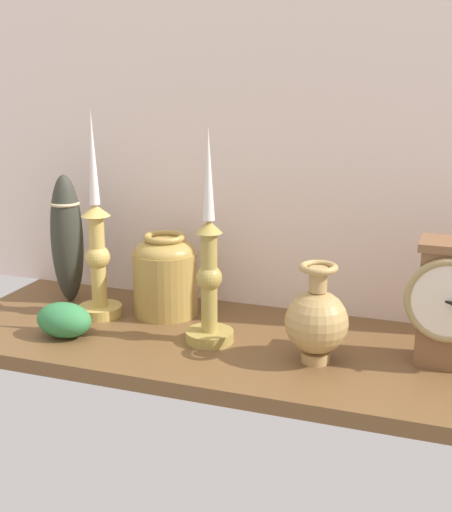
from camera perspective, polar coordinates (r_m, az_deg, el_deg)
ground_plane at (r=116.42cm, az=1.21°, el=-7.34°), size 100.00×36.00×2.40cm
back_wall at (r=125.49cm, az=4.04°, el=10.21°), size 120.00×2.00×65.00cm
mantel_clock at (r=109.01cm, az=17.45°, el=-3.54°), size 12.58×9.53×18.80cm
candlestick_tall_left at (r=125.60cm, az=-10.25°, el=0.14°), size 7.65×7.65×36.15cm
candlestick_tall_center at (r=112.19cm, az=-1.36°, el=-1.80°), size 7.79×7.79×34.40cm
brass_vase_bulbous at (r=106.66cm, az=7.27°, el=-5.11°), size 9.54×9.54×15.32cm
brass_vase_jar at (r=125.86cm, az=-4.88°, el=-1.37°), size 11.35×11.35×14.65cm
tall_ceramic_vase at (r=134.39cm, az=-12.61°, el=1.40°), size 5.92×5.92×23.91cm
ivy_sprig at (r=119.60cm, az=-12.83°, el=-5.02°), size 9.50×6.65×5.74cm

